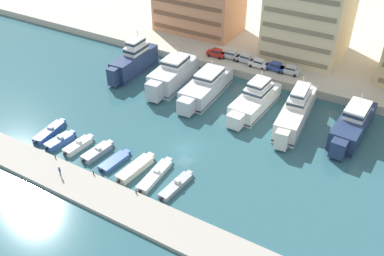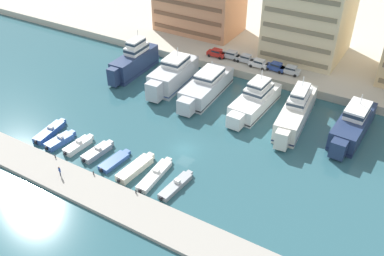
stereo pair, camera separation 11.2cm
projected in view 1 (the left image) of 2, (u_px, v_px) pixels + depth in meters
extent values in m
plane|color=#2D5B66|center=(185.00, 149.00, 70.19)|extent=(400.00, 400.00, 0.00)
cube|color=beige|center=(306.00, 24.00, 113.70)|extent=(180.00, 70.00, 1.70)
cube|color=#A8A399|center=(126.00, 207.00, 59.04)|extent=(120.00, 5.86, 0.55)
cube|color=navy|center=(135.00, 63.00, 91.59)|extent=(4.03, 13.09, 4.31)
cube|color=navy|center=(114.00, 77.00, 86.27)|extent=(2.06, 1.88, 3.66)
cube|color=#192347|center=(135.00, 69.00, 92.39)|extent=(4.07, 13.22, 0.24)
cube|color=white|center=(136.00, 49.00, 90.61)|extent=(3.01, 5.54, 1.60)
cube|color=#233342|center=(136.00, 48.00, 90.52)|extent=(3.04, 5.59, 0.58)
cube|color=white|center=(136.00, 42.00, 89.79)|extent=(2.35, 4.32, 1.29)
cube|color=#233342|center=(136.00, 42.00, 89.71)|extent=(2.37, 4.36, 0.47)
cylinder|color=silver|center=(137.00, 34.00, 89.50)|extent=(0.16, 0.16, 1.80)
cube|color=navy|center=(153.00, 55.00, 97.14)|extent=(3.13, 0.99, 0.20)
cube|color=silver|center=(174.00, 75.00, 87.09)|extent=(5.68, 13.04, 4.26)
cube|color=silver|center=(154.00, 91.00, 81.55)|extent=(2.86, 2.63, 3.62)
cube|color=#334C7F|center=(174.00, 81.00, 87.88)|extent=(5.74, 13.17, 0.24)
cube|color=white|center=(176.00, 61.00, 86.17)|extent=(4.17, 5.58, 1.45)
cube|color=#233342|center=(176.00, 60.00, 86.08)|extent=(4.22, 5.64, 0.52)
cylinder|color=silver|center=(177.00, 52.00, 85.83)|extent=(0.16, 0.16, 1.80)
cube|color=silver|center=(189.00, 66.00, 92.63)|extent=(4.25, 1.14, 0.20)
cube|color=silver|center=(207.00, 87.00, 83.96)|extent=(5.48, 14.57, 3.38)
cube|color=silver|center=(186.00, 106.00, 77.91)|extent=(2.82, 2.58, 2.87)
cube|color=black|center=(207.00, 92.00, 84.59)|extent=(5.53, 14.71, 0.24)
cube|color=white|center=(209.00, 74.00, 83.41)|extent=(4.09, 6.18, 1.31)
cube|color=#233342|center=(209.00, 74.00, 83.33)|extent=(4.14, 6.24, 0.47)
cylinder|color=silver|center=(212.00, 65.00, 83.18)|extent=(0.16, 0.16, 1.80)
cube|color=silver|center=(223.00, 75.00, 89.92)|extent=(4.25, 1.05, 0.20)
cube|color=white|center=(255.00, 102.00, 79.79)|extent=(5.37, 13.34, 2.93)
cube|color=white|center=(236.00, 120.00, 74.50)|extent=(2.73, 2.50, 2.49)
cube|color=black|center=(255.00, 106.00, 80.33)|extent=(5.42, 13.47, 0.24)
cube|color=white|center=(258.00, 90.00, 79.24)|extent=(3.97, 5.68, 1.39)
cube|color=#233342|center=(258.00, 89.00, 79.16)|extent=(4.02, 5.74, 0.50)
cube|color=white|center=(259.00, 83.00, 78.51)|extent=(3.10, 4.43, 1.18)
cube|color=#233342|center=(259.00, 83.00, 78.44)|extent=(3.13, 4.48, 0.42)
cylinder|color=silver|center=(262.00, 74.00, 78.23)|extent=(0.16, 0.16, 1.80)
cube|color=white|center=(271.00, 89.00, 84.99)|extent=(4.09, 1.09, 0.20)
cube|color=silver|center=(296.00, 113.00, 75.90)|extent=(5.30, 16.48, 3.73)
cube|color=silver|center=(282.00, 139.00, 69.20)|extent=(2.30, 2.12, 3.17)
cube|color=#192347|center=(295.00, 119.00, 76.59)|extent=(5.35, 16.64, 0.24)
cube|color=white|center=(299.00, 97.00, 75.35)|extent=(3.62, 7.04, 1.37)
cube|color=#233342|center=(300.00, 97.00, 75.27)|extent=(3.66, 7.11, 0.49)
cube|color=white|center=(300.00, 91.00, 74.63)|extent=(2.82, 5.49, 1.15)
cube|color=#233342|center=(301.00, 91.00, 74.57)|extent=(2.86, 5.55, 0.41)
cylinder|color=silver|center=(303.00, 81.00, 74.55)|extent=(0.16, 0.16, 1.80)
cube|color=silver|center=(306.00, 95.00, 82.72)|extent=(3.37, 1.19, 0.20)
cube|color=navy|center=(352.00, 126.00, 72.86)|extent=(4.95, 13.87, 3.44)
cube|color=navy|center=(338.00, 148.00, 67.43)|extent=(2.48, 2.27, 2.92)
cube|color=#192347|center=(351.00, 131.00, 73.49)|extent=(5.00, 14.01, 0.24)
cube|color=white|center=(357.00, 110.00, 72.10)|extent=(3.63, 5.90, 1.69)
cube|color=#233342|center=(358.00, 109.00, 72.01)|extent=(3.68, 5.96, 0.61)
cylinder|color=silver|center=(361.00, 99.00, 71.70)|extent=(0.16, 0.16, 1.80)
cube|color=navy|center=(363.00, 110.00, 78.31)|extent=(3.72, 1.07, 0.20)
cube|color=#33569E|center=(49.00, 132.00, 73.34)|extent=(2.57, 6.57, 1.00)
cube|color=#33569E|center=(62.00, 122.00, 76.02)|extent=(1.10, 0.94, 0.85)
cube|color=silver|center=(50.00, 128.00, 73.31)|extent=(1.07, 0.71, 0.39)
cube|color=#283847|center=(51.00, 126.00, 73.48)|extent=(0.92, 0.19, 0.23)
cube|color=black|center=(36.00, 142.00, 70.71)|extent=(0.39, 0.32, 0.60)
cube|color=#33569E|center=(59.00, 141.00, 71.18)|extent=(2.36, 4.99, 1.02)
cube|color=#33569E|center=(72.00, 134.00, 73.02)|extent=(1.11, 0.94, 0.87)
cube|color=silver|center=(60.00, 137.00, 71.01)|extent=(1.09, 0.70, 0.42)
cube|color=#283847|center=(61.00, 136.00, 71.16)|extent=(0.94, 0.17, 0.25)
cube|color=black|center=(46.00, 148.00, 69.38)|extent=(0.39, 0.32, 0.60)
cube|color=white|center=(78.00, 146.00, 70.12)|extent=(2.06, 5.13, 1.02)
cube|color=white|center=(90.00, 138.00, 72.05)|extent=(0.99, 0.83, 0.86)
cube|color=silver|center=(79.00, 141.00, 69.96)|extent=(0.98, 0.66, 0.44)
cube|color=#283847|center=(80.00, 140.00, 70.11)|extent=(0.86, 0.14, 0.26)
cube|color=black|center=(65.00, 154.00, 68.22)|extent=(0.38, 0.30, 0.60)
cube|color=#9EA3A8|center=(97.00, 152.00, 68.76)|extent=(2.35, 5.39, 0.95)
cube|color=#9EA3A8|center=(110.00, 143.00, 70.74)|extent=(1.09, 0.93, 0.81)
cube|color=silver|center=(98.00, 148.00, 68.65)|extent=(1.07, 0.70, 0.37)
cube|color=#283847|center=(99.00, 147.00, 68.80)|extent=(0.93, 0.17, 0.22)
cube|color=black|center=(83.00, 161.00, 66.82)|extent=(0.39, 0.31, 0.60)
cube|color=#33569E|center=(114.00, 162.00, 66.99)|extent=(2.39, 5.24, 0.71)
cube|color=#33569E|center=(127.00, 152.00, 68.94)|extent=(1.14, 0.96, 0.60)
cube|color=black|center=(101.00, 170.00, 65.10)|extent=(0.38, 0.31, 0.60)
cube|color=beige|center=(135.00, 169.00, 65.30)|extent=(2.47, 6.80, 1.09)
cube|color=beige|center=(150.00, 156.00, 67.79)|extent=(1.13, 0.95, 0.93)
cube|color=black|center=(119.00, 181.00, 62.86)|extent=(0.38, 0.31, 0.60)
cube|color=white|center=(154.00, 176.00, 64.20)|extent=(2.14, 7.54, 0.79)
cube|color=white|center=(168.00, 161.00, 67.17)|extent=(1.02, 0.85, 0.67)
cube|color=silver|center=(156.00, 171.00, 64.27)|extent=(1.02, 0.65, 0.38)
cube|color=#283847|center=(157.00, 169.00, 64.45)|extent=(0.90, 0.12, 0.23)
cube|color=black|center=(140.00, 191.00, 61.28)|extent=(0.37, 0.30, 0.60)
cube|color=#9EA3A8|center=(175.00, 186.00, 62.32)|extent=(2.13, 6.43, 0.77)
cube|color=#9EA3A8|center=(189.00, 173.00, 64.65)|extent=(0.94, 0.79, 0.66)
cube|color=silver|center=(177.00, 181.00, 62.27)|extent=(0.93, 0.67, 0.54)
cube|color=#283847|center=(178.00, 180.00, 62.41)|extent=(0.80, 0.15, 0.32)
cube|color=black|center=(161.00, 199.00, 60.01)|extent=(0.38, 0.31, 0.60)
cube|color=red|center=(216.00, 54.00, 94.88)|extent=(4.13, 1.78, 0.80)
cube|color=red|center=(217.00, 51.00, 94.40)|extent=(2.13, 1.60, 0.68)
cube|color=#1E2833|center=(217.00, 51.00, 94.40)|extent=(2.09, 1.62, 0.37)
cylinder|color=black|center=(209.00, 55.00, 95.05)|extent=(0.64, 0.23, 0.64)
cylinder|color=black|center=(212.00, 53.00, 96.27)|extent=(0.64, 0.23, 0.64)
cylinder|color=black|center=(220.00, 58.00, 93.96)|extent=(0.64, 0.23, 0.64)
cylinder|color=black|center=(223.00, 55.00, 95.17)|extent=(0.64, 0.23, 0.64)
cube|color=#B7BCC1|center=(231.00, 56.00, 94.06)|extent=(4.12, 1.76, 0.80)
cube|color=#B7BCC1|center=(231.00, 53.00, 93.58)|extent=(2.12, 1.59, 0.68)
cube|color=#1E2833|center=(231.00, 53.00, 93.58)|extent=(2.08, 1.61, 0.37)
cylinder|color=black|center=(223.00, 57.00, 94.24)|extent=(0.64, 0.23, 0.64)
cylinder|color=black|center=(227.00, 55.00, 95.45)|extent=(0.64, 0.23, 0.64)
cylinder|color=black|center=(234.00, 60.00, 93.13)|extent=(0.64, 0.23, 0.64)
cylinder|color=black|center=(238.00, 57.00, 94.35)|extent=(0.64, 0.23, 0.64)
cube|color=#B7BCC1|center=(245.00, 59.00, 92.53)|extent=(4.12, 1.74, 0.80)
cube|color=#B7BCC1|center=(246.00, 56.00, 92.04)|extent=(2.11, 1.58, 0.68)
cube|color=#1E2833|center=(246.00, 56.00, 92.04)|extent=(2.07, 1.59, 0.37)
cylinder|color=black|center=(238.00, 61.00, 92.73)|extent=(0.64, 0.23, 0.64)
cylinder|color=black|center=(241.00, 58.00, 93.93)|extent=(0.64, 0.23, 0.64)
cylinder|color=black|center=(249.00, 64.00, 91.58)|extent=(0.64, 0.23, 0.64)
cylinder|color=black|center=(252.00, 61.00, 92.78)|extent=(0.64, 0.23, 0.64)
cube|color=white|center=(258.00, 64.00, 90.59)|extent=(4.14, 1.81, 0.80)
cube|color=white|center=(259.00, 61.00, 90.10)|extent=(2.14, 1.62, 0.68)
cube|color=#1E2833|center=(259.00, 61.00, 90.10)|extent=(2.10, 1.63, 0.37)
cylinder|color=black|center=(251.00, 66.00, 90.82)|extent=(0.65, 0.24, 0.64)
cylinder|color=black|center=(254.00, 63.00, 92.00)|extent=(0.65, 0.24, 0.64)
cylinder|color=black|center=(262.00, 69.00, 89.64)|extent=(0.65, 0.24, 0.64)
cylinder|color=black|center=(265.00, 66.00, 90.82)|extent=(0.65, 0.24, 0.64)
cube|color=#28428E|center=(275.00, 67.00, 89.35)|extent=(4.19, 1.94, 0.80)
cube|color=#28428E|center=(276.00, 64.00, 88.85)|extent=(2.19, 1.68, 0.68)
cube|color=#1E2833|center=(276.00, 64.00, 88.85)|extent=(2.15, 1.70, 0.37)
cylinder|color=black|center=(267.00, 69.00, 89.62)|extent=(0.65, 0.26, 0.64)
cylinder|color=black|center=(271.00, 66.00, 90.77)|extent=(0.65, 0.26, 0.64)
cylinder|color=black|center=(279.00, 72.00, 88.37)|extent=(0.65, 0.26, 0.64)
cylinder|color=black|center=(283.00, 69.00, 89.53)|extent=(0.65, 0.26, 0.64)
cube|color=#B7BCC1|center=(290.00, 71.00, 88.07)|extent=(4.15, 1.81, 0.80)
cube|color=#B7BCC1|center=(291.00, 68.00, 87.58)|extent=(2.14, 1.62, 0.68)
cube|color=#1E2833|center=(291.00, 68.00, 87.58)|extent=(2.10, 1.63, 0.37)
cylinder|color=black|center=(282.00, 73.00, 88.22)|extent=(0.65, 0.24, 0.64)
cylinder|color=black|center=(285.00, 69.00, 89.44)|extent=(0.65, 0.24, 0.64)
cylinder|color=black|center=(295.00, 76.00, 87.14)|extent=(0.65, 0.24, 0.64)
cylinder|color=black|center=(297.00, 72.00, 88.37)|extent=(0.65, 0.24, 0.64)
cube|color=brown|center=(186.00, 31.00, 103.16)|extent=(18.57, 0.24, 0.90)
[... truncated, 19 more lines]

